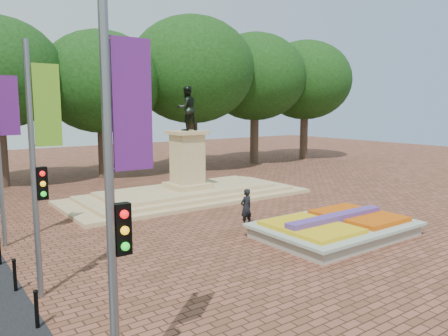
% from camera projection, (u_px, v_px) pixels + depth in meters
% --- Properties ---
extents(ground, '(90.00, 90.00, 0.00)m').
position_uv_depth(ground, '(283.00, 229.00, 18.90)').
color(ground, brown).
rests_on(ground, ground).
extents(flower_bed, '(6.30, 4.30, 0.91)m').
position_uv_depth(flower_bed, '(336.00, 227.00, 17.84)').
color(flower_bed, gray).
rests_on(flower_bed, ground).
extents(monument, '(14.00, 6.00, 6.40)m').
position_uv_depth(monument, '(188.00, 183.00, 25.20)').
color(monument, tan).
rests_on(monument, ground).
extents(tree_row_back, '(44.80, 8.80, 10.43)m').
position_uv_depth(tree_row_back, '(146.00, 88.00, 33.77)').
color(tree_row_back, '#3B2820').
rests_on(tree_row_back, ground).
extents(banner_poles, '(0.88, 11.17, 7.00)m').
position_uv_depth(banner_poles, '(40.00, 160.00, 11.47)').
color(banner_poles, slate).
rests_on(banner_poles, ground).
extents(bollard_row, '(0.12, 13.12, 0.98)m').
position_uv_depth(bollard_row, '(25.00, 289.00, 11.42)').
color(bollard_row, black).
rests_on(bollard_row, ground).
extents(pedestrian, '(0.65, 0.46, 1.69)m').
position_uv_depth(pedestrian, '(246.00, 208.00, 19.21)').
color(pedestrian, black).
rests_on(pedestrian, ground).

